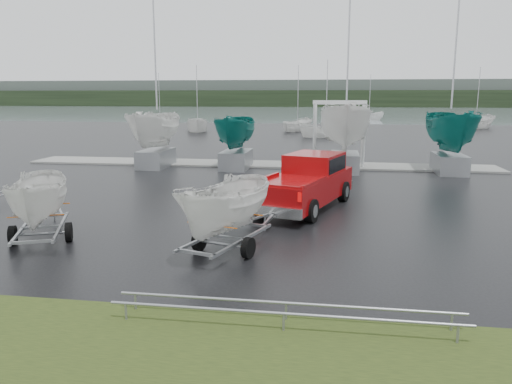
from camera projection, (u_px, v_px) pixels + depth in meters
The scene contains 22 objects.
ground_plane at pixel (207, 210), 19.68m from camera, with size 120.00×120.00×0.00m, color black.
lake at pixel (313, 114), 116.67m from camera, with size 300.00×300.00×0.00m, color gray.
grass_verge at pixel (56, 346), 9.01m from camera, with size 40.00×40.00×0.00m, color #233012.
dock at pixel (257, 164), 32.28m from camera, with size 30.00×3.00×0.12m, color gray.
treeline at pixel (321, 99), 183.99m from camera, with size 300.00×8.00×6.00m, color black.
far_hill at pixel (321, 93), 191.36m from camera, with size 300.00×6.00×10.00m, color #4C5651.
pickup_truck at pixel (308, 180), 20.06m from camera, with size 3.91×6.65×2.09m.
trailer_hitched at pixel (226, 162), 13.89m from camera, with size 2.20×3.79×4.83m.
trailer_parked at pixel (36, 159), 14.97m from camera, with size 2.49×3.78×4.74m.
boat_hoist at pixel (339, 124), 31.00m from camera, with size 3.30×2.18×4.12m.
keelboat_0 at pixel (154, 106), 30.52m from camera, with size 2.38×3.20×10.55m.
keelboat_1 at pixel (236, 113), 30.04m from camera, with size 2.14×3.20×6.79m.
keelboat_2 at pixel (347, 91), 28.62m from camera, with size 2.93×3.20×11.11m.
keelboat_3 at pixel (454, 104), 28.15m from camera, with size 2.50×3.20×10.67m.
mast_rack_0 at pixel (13, 190), 21.92m from camera, with size 0.56×6.50×0.06m.
mast_rack_2 at pixel (285, 308), 9.80m from camera, with size 7.00×0.56×0.06m.
moored_boat_0 at pixel (198, 131), 61.83m from camera, with size 3.24×3.29×11.46m.
moored_boat_1 at pixel (297, 131), 62.18m from camera, with size 3.13×3.17×11.17m.
moored_boat_2 at pixel (326, 137), 52.70m from camera, with size 2.39×2.33×10.90m.
moored_boat_3 at pixel (475, 129), 66.37m from camera, with size 4.01×4.01×11.72m.
moored_boat_4 at pixel (160, 121), 84.32m from camera, with size 3.40×3.37×11.38m.
moored_boat_5 at pixel (369, 120), 90.59m from camera, with size 3.72×3.74×11.52m.
Camera 1 is at (4.83, -18.66, 4.48)m, focal length 35.00 mm.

